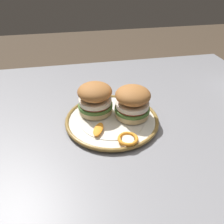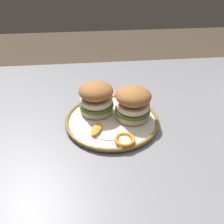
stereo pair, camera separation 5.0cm
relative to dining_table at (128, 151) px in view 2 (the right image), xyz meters
name	(u,v)px [view 2 (the right image)]	position (x,y,z in m)	size (l,w,h in m)	color
dining_table	(128,151)	(0.00, 0.00, 0.00)	(1.23, 1.10, 0.77)	gray
dinner_plate	(112,120)	(0.05, -0.04, 0.10)	(0.30, 0.30, 0.02)	silver
sandwich_half_left	(96,97)	(0.09, -0.09, 0.16)	(0.14, 0.14, 0.10)	beige
sandwich_half_right	(133,102)	(-0.02, -0.04, 0.16)	(0.14, 0.14, 0.10)	beige
orange_peel_curled	(125,140)	(0.03, 0.07, 0.12)	(0.07, 0.07, 0.01)	orange
orange_peel_strip_long	(97,129)	(0.10, 0.02, 0.12)	(0.05, 0.07, 0.01)	orange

